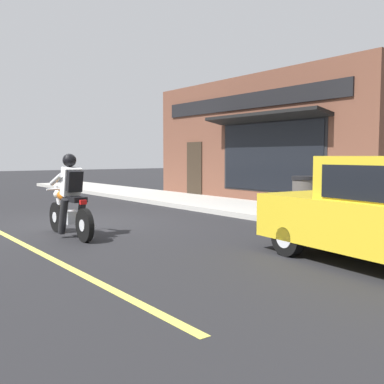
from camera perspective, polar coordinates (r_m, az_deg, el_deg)
ground_plane at (r=10.79m, az=-14.05°, el=-3.92°), size 80.00×80.00×0.00m
sidewalk_curb at (r=15.76m, az=-1.97°, el=-0.89°), size 2.60×22.00×0.14m
storefront_building at (r=15.11m, az=7.29°, el=6.58°), size 1.25×9.57×4.20m
motorcycle_with_rider at (r=9.01m, az=-15.22°, el=-1.27°), size 0.56×2.02×1.62m
trash_bin at (r=10.46m, az=14.00°, el=-0.68°), size 0.56×0.56×0.98m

